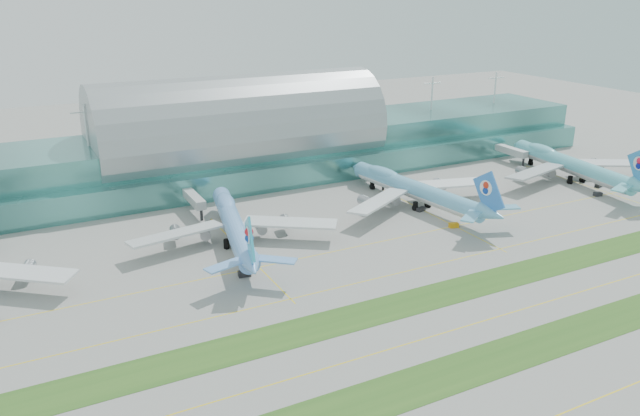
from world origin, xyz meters
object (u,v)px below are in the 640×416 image
airliner_c (414,188)px  airliner_d (570,164)px  terminal (240,144)px  airliner_b (233,223)px

airliner_c → airliner_d: bearing=-9.6°
terminal → airliner_b: (-27.70, -67.61, -7.84)m
airliner_d → terminal: bearing=158.4°
terminal → airliner_c: size_ratio=4.32×
airliner_b → airliner_d: size_ratio=0.92×
airliner_b → airliner_d: (148.94, -0.10, 0.52)m
terminal → airliner_d: size_ratio=4.18×
terminal → airliner_c: (43.92, -64.50, -7.54)m
terminal → airliner_d: (121.24, -67.71, -7.32)m
airliner_b → airliner_d: 148.94m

